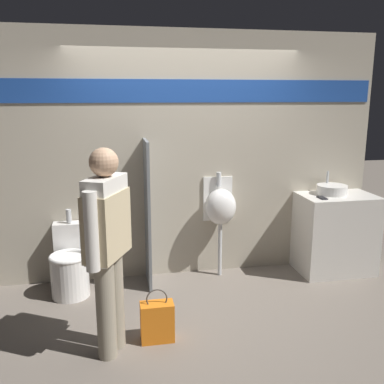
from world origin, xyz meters
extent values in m
plane|color=#70665B|center=(0.00, 0.00, 0.00)|extent=(16.00, 16.00, 0.00)
cube|color=#B2A893|center=(0.00, 0.60, 1.35)|extent=(4.37, 0.06, 2.70)
cube|color=#1E479E|center=(0.00, 0.56, 2.06)|extent=(4.28, 0.01, 0.24)
cube|color=silver|center=(1.71, 0.29, 0.46)|extent=(0.84, 0.56, 0.91)
cylinder|color=white|center=(1.66, 0.35, 0.97)|extent=(0.34, 0.34, 0.11)
cylinder|color=silver|center=(1.66, 0.47, 1.09)|extent=(0.03, 0.03, 0.14)
cube|color=black|center=(1.46, 0.18, 0.92)|extent=(0.07, 0.14, 0.01)
cube|color=slate|center=(-0.45, 0.34, 0.79)|extent=(0.03, 0.45, 1.57)
cylinder|color=silver|center=(0.37, 0.42, 0.31)|extent=(0.04, 0.04, 0.63)
ellipsoid|color=white|center=(0.37, 0.42, 0.81)|extent=(0.35, 0.28, 0.40)
cube|color=white|center=(0.37, 0.56, 0.87)|extent=(0.33, 0.02, 0.50)
cylinder|color=silver|center=(0.37, 0.52, 1.10)|extent=(0.06, 0.06, 0.16)
cylinder|color=white|center=(-1.26, 0.20, 0.21)|extent=(0.38, 0.38, 0.42)
torus|color=white|center=(-1.26, 0.20, 0.43)|extent=(0.40, 0.40, 0.04)
cube|color=white|center=(-1.26, 0.48, 0.56)|extent=(0.34, 0.16, 0.29)
cylinder|color=silver|center=(-1.26, 0.46, 0.78)|extent=(0.06, 0.06, 0.14)
cylinder|color=gray|center=(-0.89, -0.94, 0.40)|extent=(0.15, 0.15, 0.80)
cylinder|color=gray|center=(-0.82, -0.80, 0.40)|extent=(0.15, 0.15, 0.80)
cube|color=silver|center=(-0.86, -0.87, 1.12)|extent=(0.35, 0.46, 0.63)
cube|color=#C6B289|center=(-0.86, -0.87, 1.07)|extent=(0.38, 0.49, 0.51)
cylinder|color=silver|center=(-0.96, -1.08, 1.09)|extent=(0.10, 0.10, 0.58)
cylinder|color=silver|center=(-0.75, -0.65, 1.09)|extent=(0.10, 0.10, 0.58)
sphere|color=tan|center=(-0.86, -0.87, 1.54)|extent=(0.22, 0.22, 0.22)
cube|color=orange|center=(-0.48, -0.78, 0.17)|extent=(0.28, 0.15, 0.34)
torus|color=#4C4742|center=(-0.48, -0.78, 0.38)|extent=(0.18, 0.01, 0.18)
camera|label=1|loc=(-0.80, -4.03, 2.03)|focal=40.00mm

